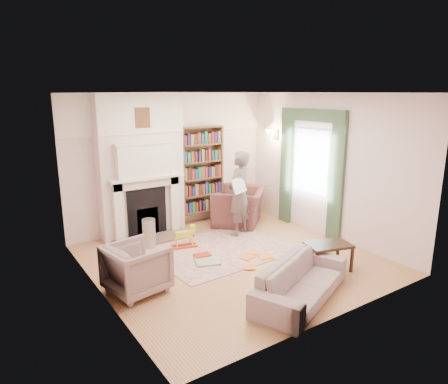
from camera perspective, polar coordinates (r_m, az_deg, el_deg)
floor at (r=7.01m, az=1.15°, el=-9.58°), size 4.50×4.50×0.00m
ceiling at (r=6.43m, az=1.27°, el=13.97°), size 4.50×4.50×0.00m
wall_back at (r=8.49m, az=-7.53°, el=4.33°), size 4.50×0.00×4.50m
wall_front at (r=4.96m, az=16.25°, el=-2.96°), size 4.50×0.00×4.50m
wall_left at (r=5.64m, az=-17.92°, el=-1.08°), size 0.00×4.50×4.50m
wall_right at (r=8.05m, az=14.49°, el=3.50°), size 0.00×4.50×4.50m
fireplace at (r=8.01m, az=-11.71°, el=3.50°), size 1.70×0.58×2.80m
bookcase at (r=8.72m, az=-3.27°, el=3.18°), size 1.00×0.24×1.85m
window at (r=8.30m, az=12.39°, el=4.27°), size 0.02×0.90×1.30m
curtain_left at (r=7.86m, az=15.77°, el=1.68°), size 0.07×0.32×2.40m
curtain_right at (r=8.81m, az=8.89°, el=3.32°), size 0.07×0.32×2.40m
pelmet at (r=8.17m, az=12.51°, el=10.68°), size 0.09×1.70×0.24m
wall_sconce at (r=8.90m, az=6.49°, el=8.05°), size 0.20×0.24×0.24m
rug at (r=7.39m, az=-0.56°, el=-8.25°), size 2.49×1.97×0.01m
armchair_reading at (r=8.78m, az=2.25°, el=-2.01°), size 1.58×1.58×0.78m
armchair_left at (r=5.94m, az=-12.35°, el=-10.61°), size 0.92×0.90×0.72m
sofa at (r=5.76m, az=10.98°, el=-12.33°), size 1.98×1.39×0.54m
man_reading at (r=7.94m, az=2.18°, el=-0.25°), size 0.74×0.63×1.71m
newspaper at (r=7.64m, az=2.16°, el=0.95°), size 0.43×0.28×0.28m
coffee_table at (r=6.74m, az=14.59°, el=-8.94°), size 0.80×0.62×0.45m
paraffin_heater at (r=7.54m, az=-10.65°, el=-5.84°), size 0.31×0.31×0.55m
rocking_horse at (r=7.45m, az=-5.76°, el=-6.40°), size 0.52×0.31×0.43m
board_game at (r=6.87m, az=-2.43°, el=-9.84°), size 0.50×0.50×0.03m
game_box_lid at (r=7.06m, az=-3.10°, el=-9.08°), size 0.31×0.24×0.05m
comic_annuals at (r=7.01m, az=4.28°, el=-9.43°), size 0.76×0.72×0.02m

